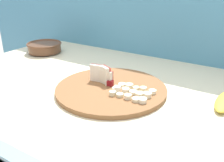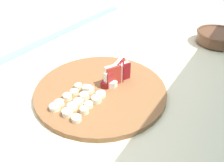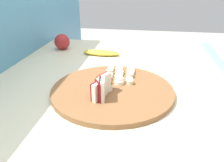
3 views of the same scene
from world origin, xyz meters
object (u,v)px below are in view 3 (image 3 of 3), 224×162
(banana_slice_rows, at_px, (119,75))
(whole_apple, at_px, (62,42))
(apple_dice_pile, at_px, (110,85))
(banana_peel, at_px, (101,53))
(cutting_board, at_px, (113,90))
(apple_wedge_fan, at_px, (102,88))

(banana_slice_rows, distance_m, whole_apple, 0.47)
(apple_dice_pile, xyz_separation_m, banana_peel, (0.36, 0.11, -0.01))
(cutting_board, relative_size, apple_dice_pile, 4.29)
(apple_wedge_fan, distance_m, banana_peel, 0.43)
(apple_dice_pile, distance_m, banana_slice_rows, 0.09)
(cutting_board, xyz_separation_m, apple_wedge_fan, (-0.06, 0.02, 0.04))
(cutting_board, distance_m, apple_wedge_fan, 0.07)
(apple_dice_pile, relative_size, banana_slice_rows, 0.65)
(apple_wedge_fan, xyz_separation_m, banana_peel, (0.42, 0.09, -0.03))
(cutting_board, relative_size, apple_wedge_fan, 4.05)
(banana_slice_rows, bearing_deg, cutting_board, 173.88)
(cutting_board, distance_m, banana_slice_rows, 0.09)
(apple_wedge_fan, bearing_deg, cutting_board, -21.18)
(cutting_board, height_order, apple_dice_pile, apple_dice_pile)
(apple_dice_pile, distance_m, whole_apple, 0.53)
(cutting_board, bearing_deg, banana_slice_rows, -6.12)
(cutting_board, height_order, apple_wedge_fan, apple_wedge_fan)
(cutting_board, distance_m, banana_peel, 0.38)
(cutting_board, xyz_separation_m, banana_slice_rows, (0.09, -0.01, 0.01))
(apple_wedge_fan, height_order, whole_apple, same)
(apple_wedge_fan, bearing_deg, banana_peel, 12.08)
(whole_apple, bearing_deg, apple_wedge_fan, -147.63)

